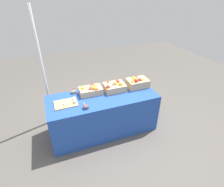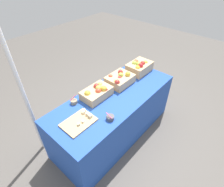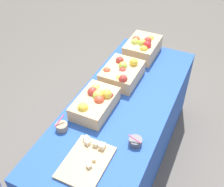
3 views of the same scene
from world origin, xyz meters
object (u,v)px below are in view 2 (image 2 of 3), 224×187
(apple_crate_left, at_px, (139,67))
(apple_crate_right, at_px, (97,92))
(sample_bowl_mid, at_px, (110,118))
(apple_crate_middle, at_px, (120,79))
(sample_bowl_near, at_px, (74,102))
(cutting_board_front, at_px, (79,121))
(tent_pole, at_px, (21,87))

(apple_crate_left, xyz_separation_m, apple_crate_right, (-0.88, 0.06, -0.01))
(apple_crate_left, distance_m, sample_bowl_mid, 1.13)
(apple_crate_left, bearing_deg, apple_crate_right, 176.20)
(apple_crate_middle, xyz_separation_m, sample_bowl_mid, (-0.62, -0.37, -0.05))
(apple_crate_left, relative_size, sample_bowl_mid, 4.15)
(apple_crate_left, height_order, sample_bowl_near, apple_crate_left)
(cutting_board_front, bearing_deg, tent_pole, 113.69)
(apple_crate_left, height_order, apple_crate_right, apple_crate_left)
(apple_crate_right, height_order, tent_pole, tent_pole)
(apple_crate_right, relative_size, tent_pole, 0.18)
(apple_crate_right, distance_m, sample_bowl_near, 0.32)
(sample_bowl_mid, bearing_deg, apple_crate_middle, 30.85)
(apple_crate_right, bearing_deg, sample_bowl_mid, -116.17)
(apple_crate_left, bearing_deg, sample_bowl_mid, -162.11)
(sample_bowl_near, bearing_deg, apple_crate_right, -22.46)
(apple_crate_left, height_order, tent_pole, tent_pole)
(cutting_board_front, distance_m, sample_bowl_near, 0.34)
(apple_crate_middle, xyz_separation_m, cutting_board_front, (-0.88, -0.14, -0.06))
(sample_bowl_near, height_order, tent_pole, tent_pole)
(sample_bowl_mid, xyz_separation_m, tent_pole, (-0.53, 0.84, 0.32))
(sample_bowl_mid, bearing_deg, sample_bowl_near, 100.42)
(tent_pole, bearing_deg, apple_crate_middle, -22.23)
(apple_crate_middle, height_order, tent_pole, tent_pole)
(sample_bowl_near, distance_m, sample_bowl_mid, 0.54)
(apple_crate_middle, relative_size, sample_bowl_near, 3.50)
(tent_pole, bearing_deg, cutting_board_front, -66.31)
(sample_bowl_mid, bearing_deg, tent_pole, 122.37)
(sample_bowl_near, bearing_deg, tent_pole, 144.38)
(apple_crate_right, distance_m, tent_pole, 0.90)
(apple_crate_right, distance_m, cutting_board_front, 0.50)
(cutting_board_front, relative_size, sample_bowl_mid, 3.89)
(apple_crate_left, relative_size, sample_bowl_near, 3.64)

